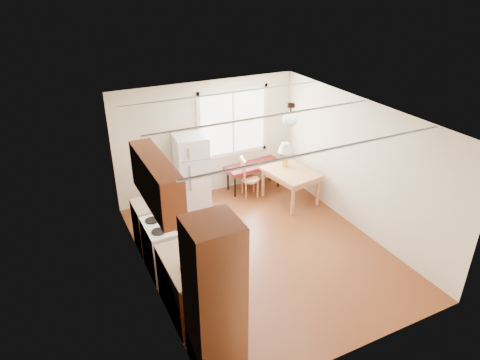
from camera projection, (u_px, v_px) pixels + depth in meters
room_shell at (264, 188)px, 7.10m from camera, size 4.60×5.60×2.62m
kitchen_run at (180, 256)px, 6.09m from camera, size 0.65×3.40×2.20m
window_unit at (233, 122)px, 9.19m from camera, size 1.64×0.05×1.51m
pendant_light at (290, 118)px, 7.26m from camera, size 0.26×0.26×0.40m
refrigerator at (192, 171)px, 8.81m from camera, size 0.70×0.70×1.54m
bench at (253, 167)px, 9.54m from camera, size 1.35×0.61×0.60m
dining_table at (291, 175)px, 9.02m from camera, size 0.99×1.23×0.70m
chair at (246, 175)px, 9.22m from camera, size 0.41×0.40×0.89m
table_lamp at (285, 149)px, 9.02m from camera, size 0.31×0.31×0.53m
coffee_maker at (196, 272)px, 5.49m from camera, size 0.20×0.25×0.36m
kettle at (185, 259)px, 5.77m from camera, size 0.13×0.13×0.25m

